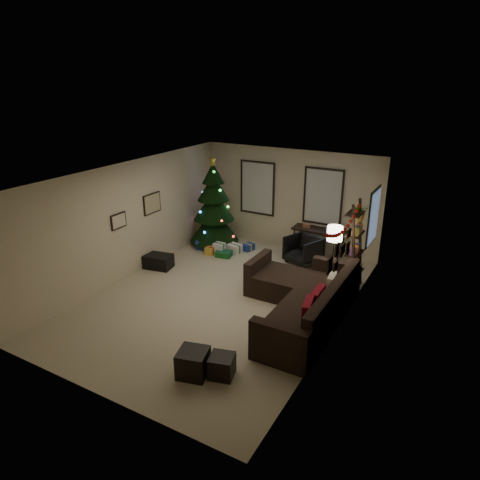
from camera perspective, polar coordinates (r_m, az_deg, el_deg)
name	(u,v)px	position (r m, az deg, el deg)	size (l,w,h in m)	color
floor	(222,298)	(9.45, -2.33, -7.56)	(7.00, 7.00, 0.00)	#B7A98B
ceiling	(220,174)	(8.50, -2.60, 8.64)	(7.00, 7.00, 0.00)	white
wall_back	(289,199)	(11.86, 6.48, 5.36)	(5.00, 5.00, 0.00)	beige
wall_front	(89,317)	(6.48, -19.15, -9.54)	(5.00, 5.00, 0.00)	beige
wall_left	(129,220)	(10.36, -14.33, 2.52)	(7.00, 7.00, 0.00)	beige
wall_right	(341,264)	(7.96, 13.09, -3.03)	(7.00, 7.00, 0.00)	beige
window_back_left	(258,188)	(12.17, 2.32, 6.85)	(1.05, 0.06, 1.50)	#728CB2
window_back_right	(323,197)	(11.46, 10.85, 5.60)	(1.05, 0.06, 1.50)	#728CB2
window_right_wall	(374,217)	(10.24, 17.17, 2.91)	(0.06, 0.90, 1.30)	#728CB2
christmas_tree	(214,209)	(11.98, -3.46, 4.10)	(1.36, 1.36, 2.52)	black
presents	(221,247)	(11.80, -2.53, -0.94)	(1.50, 1.01, 0.30)	navy
sofa	(304,302)	(8.73, 8.35, -8.03)	(2.19, 3.16, 0.94)	black
pillow_red_a	(308,314)	(7.69, 8.85, -9.53)	(0.13, 0.50, 0.50)	maroon
pillow_red_b	(317,301)	(8.10, 10.12, -7.94)	(0.13, 0.50, 0.50)	maroon
pillow_cream	(331,285)	(8.79, 11.90, -5.74)	(0.12, 0.42, 0.42)	beige
ottoman_near	(193,363)	(7.20, -6.17, -15.74)	(0.46, 0.46, 0.44)	black
ottoman_far	(222,366)	(7.17, -2.40, -16.18)	(0.38, 0.38, 0.36)	black
desk	(319,232)	(11.49, 10.29, 0.98)	(1.37, 0.49, 0.74)	black
desk_chair	(303,250)	(11.07, 8.31, -1.30)	(0.70, 0.66, 0.72)	black
bookshelf	(356,247)	(9.81, 14.96, -0.95)	(0.30, 0.58, 2.01)	black
potted_plant	(360,210)	(9.59, 15.52, 3.87)	(0.46, 0.39, 0.51)	#4C4C4C
floor_lamp	(334,238)	(9.33, 12.28, 0.27)	(0.33, 0.33, 1.55)	black
art_map	(152,203)	(10.85, -11.47, 4.73)	(0.04, 0.60, 0.50)	black
art_abstract	(118,221)	(10.08, -15.66, 2.43)	(0.04, 0.45, 0.35)	black
gallery	(339,253)	(7.81, 12.92, -1.71)	(0.03, 1.25, 0.54)	black
garland	(344,225)	(7.88, 13.51, 1.98)	(0.08, 1.90, 0.30)	#A5140C
stocking_left	(286,191)	(11.92, 6.01, 6.44)	(0.20, 0.05, 0.36)	#990F0C
stocking_right	(297,197)	(11.87, 7.53, 5.59)	(0.20, 0.05, 0.36)	#990F0C
storage_bin	(158,261)	(10.96, -10.67, -2.76)	(0.67, 0.45, 0.34)	black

